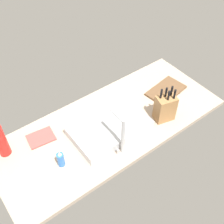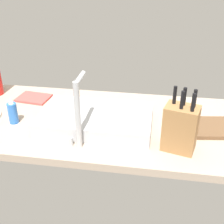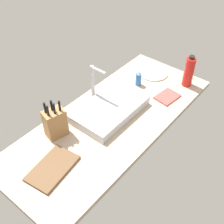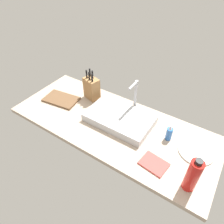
{
  "view_description": "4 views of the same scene",
  "coord_description": "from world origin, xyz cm",
  "px_view_note": "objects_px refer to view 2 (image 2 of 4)",
  "views": [
    {
      "loc": [
        75.92,
        103.37,
        151.27
      ],
      "look_at": [
        -4.07,
        -2.95,
        10.22
      ],
      "focal_mm": 45.73,
      "sensor_mm": 36.0,
      "label": 1
    },
    {
      "loc": [
        -22.47,
        122.71,
        75.7
      ],
      "look_at": [
        -3.31,
        3.17,
        10.17
      ],
      "focal_mm": 48.16,
      "sensor_mm": 36.0,
      "label": 2
    },
    {
      "loc": [
        -111.74,
        -91.89,
        140.32
      ],
      "look_at": [
        0.85,
        0.37,
        8.85
      ],
      "focal_mm": 47.19,
      "sensor_mm": 36.0,
      "label": 3
    },
    {
      "loc": [
        63.57,
        -96.1,
        115.27
      ],
      "look_at": [
        -1.01,
        1.59,
        13.16
      ],
      "focal_mm": 32.81,
      "sensor_mm": 36.0,
      "label": 4
    }
  ],
  "objects_px": {
    "cutting_board": "(223,128)",
    "dish_towel": "(34,98)",
    "soap_bottle": "(13,112)",
    "sink_basin": "(96,119)",
    "faucet": "(78,109)",
    "knife_block": "(180,128)"
  },
  "relations": [
    {
      "from": "faucet",
      "to": "cutting_board",
      "type": "relative_size",
      "value": 0.98
    },
    {
      "from": "cutting_board",
      "to": "dish_towel",
      "type": "height_order",
      "value": "cutting_board"
    },
    {
      "from": "faucet",
      "to": "soap_bottle",
      "type": "height_order",
      "value": "faucet"
    },
    {
      "from": "faucet",
      "to": "knife_block",
      "type": "xyz_separation_m",
      "value": [
        -0.41,
        -0.04,
        -0.07
      ]
    },
    {
      "from": "sink_basin",
      "to": "faucet",
      "type": "distance_m",
      "value": 0.22
    },
    {
      "from": "knife_block",
      "to": "dish_towel",
      "type": "bearing_deg",
      "value": -9.79
    },
    {
      "from": "knife_block",
      "to": "cutting_board",
      "type": "xyz_separation_m",
      "value": [
        -0.21,
        -0.19,
        -0.09
      ]
    },
    {
      "from": "knife_block",
      "to": "soap_bottle",
      "type": "distance_m",
      "value": 0.77
    },
    {
      "from": "sink_basin",
      "to": "knife_block",
      "type": "height_order",
      "value": "knife_block"
    },
    {
      "from": "sink_basin",
      "to": "dish_towel",
      "type": "relative_size",
      "value": 2.99
    },
    {
      "from": "sink_basin",
      "to": "cutting_board",
      "type": "bearing_deg",
      "value": -174.64
    },
    {
      "from": "cutting_board",
      "to": "soap_bottle",
      "type": "relative_size",
      "value": 2.31
    },
    {
      "from": "soap_bottle",
      "to": "sink_basin",
      "type": "bearing_deg",
      "value": -174.49
    },
    {
      "from": "sink_basin",
      "to": "soap_bottle",
      "type": "height_order",
      "value": "soap_bottle"
    },
    {
      "from": "cutting_board",
      "to": "dish_towel",
      "type": "xyz_separation_m",
      "value": [
        0.97,
        -0.17,
        -0.0
      ]
    },
    {
      "from": "faucet",
      "to": "knife_block",
      "type": "distance_m",
      "value": 0.41
    },
    {
      "from": "soap_bottle",
      "to": "faucet",
      "type": "bearing_deg",
      "value": 159.69
    },
    {
      "from": "knife_block",
      "to": "soap_bottle",
      "type": "bearing_deg",
      "value": 7.74
    },
    {
      "from": "soap_bottle",
      "to": "dish_towel",
      "type": "relative_size",
      "value": 0.75
    },
    {
      "from": "faucet",
      "to": "cutting_board",
      "type": "xyz_separation_m",
      "value": [
        -0.61,
        -0.22,
        -0.16
      ]
    },
    {
      "from": "sink_basin",
      "to": "knife_block",
      "type": "xyz_separation_m",
      "value": [
        -0.37,
        0.13,
        0.07
      ]
    },
    {
      "from": "faucet",
      "to": "dish_towel",
      "type": "height_order",
      "value": "faucet"
    }
  ]
}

